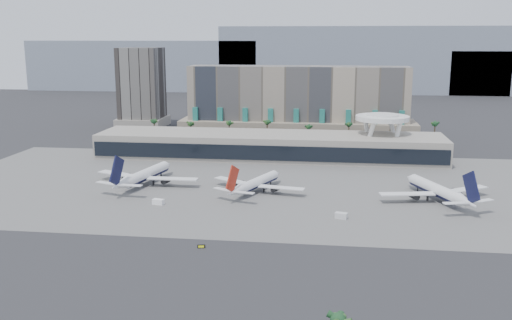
# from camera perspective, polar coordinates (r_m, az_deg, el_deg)

# --- Properties ---
(ground) EXTENTS (900.00, 900.00, 0.00)m
(ground) POSITION_cam_1_polar(r_m,az_deg,el_deg) (178.93, -2.48, -6.97)
(ground) COLOR #232326
(ground) RESTS_ON ground
(apron_pad) EXTENTS (260.00, 130.00, 0.06)m
(apron_pad) POSITION_cam_1_polar(r_m,az_deg,el_deg) (230.97, -0.14, -2.53)
(apron_pad) COLOR #5B5B59
(apron_pad) RESTS_ON ground
(mountain_ridge) EXTENTS (680.00, 60.00, 70.00)m
(mountain_ridge) POSITION_cam_1_polar(r_m,az_deg,el_deg) (637.10, 7.40, 9.49)
(mountain_ridge) COLOR gray
(mountain_ridge) RESTS_ON ground
(hotel) EXTENTS (140.00, 30.00, 42.00)m
(hotel) POSITION_cam_1_polar(r_m,az_deg,el_deg) (343.98, 4.16, 5.16)
(hotel) COLOR tan
(hotel) RESTS_ON ground
(office_tower) EXTENTS (30.00, 30.00, 52.00)m
(office_tower) POSITION_cam_1_polar(r_m,az_deg,el_deg) (388.68, -11.34, 6.67)
(office_tower) COLOR black
(office_tower) RESTS_ON ground
(terminal) EXTENTS (170.00, 32.50, 14.50)m
(terminal) POSITION_cam_1_polar(r_m,az_deg,el_deg) (282.71, 1.33, 1.55)
(terminal) COLOR #ADA698
(terminal) RESTS_ON ground
(saucer_structure) EXTENTS (26.00, 26.00, 21.89)m
(saucer_structure) POSITION_cam_1_polar(r_m,az_deg,el_deg) (286.43, 12.51, 3.82)
(saucer_structure) COLOR white
(saucer_structure) RESTS_ON ground
(palm_row) EXTENTS (157.80, 2.80, 13.10)m
(palm_row) POSITION_cam_1_polar(r_m,az_deg,el_deg) (315.96, 3.28, 3.39)
(palm_row) COLOR brown
(palm_row) RESTS_ON ground
(airliner_left) EXTENTS (44.33, 46.08, 16.08)m
(airliner_left) POSITION_cam_1_polar(r_m,az_deg,el_deg) (234.97, -11.11, -1.49)
(airliner_left) COLOR white
(airliner_left) RESTS_ON ground
(airliner_centre) EXTENTS (37.30, 38.46, 14.04)m
(airliner_centre) POSITION_cam_1_polar(r_m,az_deg,el_deg) (220.22, -0.02, -2.32)
(airliner_centre) COLOR white
(airliner_centre) RESTS_ON ground
(airliner_right) EXTENTS (41.66, 42.95, 15.72)m
(airliner_right) POSITION_cam_1_polar(r_m,az_deg,el_deg) (218.51, 17.72, -2.91)
(airliner_right) COLOR white
(airliner_right) RESTS_ON ground
(service_vehicle_a) EXTENTS (4.43, 2.92, 1.99)m
(service_vehicle_a) POSITION_cam_1_polar(r_m,az_deg,el_deg) (207.38, -9.75, -4.15)
(service_vehicle_a) COLOR white
(service_vehicle_a) RESTS_ON ground
(service_vehicle_b) EXTENTS (4.32, 3.13, 2.00)m
(service_vehicle_b) POSITION_cam_1_polar(r_m,az_deg,el_deg) (191.01, 8.52, -5.53)
(service_vehicle_b) COLOR silver
(service_vehicle_b) RESTS_ON ground
(taxiway_sign) EXTENTS (2.25, 0.77, 1.02)m
(taxiway_sign) POSITION_cam_1_polar(r_m,az_deg,el_deg) (164.39, -5.49, -8.59)
(taxiway_sign) COLOR black
(taxiway_sign) RESTS_ON ground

